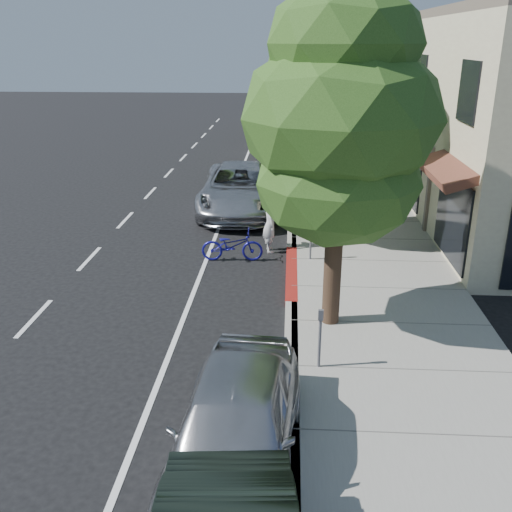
# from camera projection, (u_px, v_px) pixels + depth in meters

# --- Properties ---
(ground) EXTENTS (120.00, 120.00, 0.00)m
(ground) POSITION_uv_depth(u_px,v_px,m) (291.00, 290.00, 15.27)
(ground) COLOR black
(ground) RESTS_ON ground
(sidewalk) EXTENTS (4.60, 56.00, 0.15)m
(sidewalk) POSITION_uv_depth(u_px,v_px,m) (350.00, 207.00, 22.57)
(sidewalk) COLOR gray
(sidewalk) RESTS_ON ground
(curb) EXTENTS (0.30, 56.00, 0.15)m
(curb) POSITION_uv_depth(u_px,v_px,m) (292.00, 206.00, 22.70)
(curb) COLOR #9E998E
(curb) RESTS_ON ground
(curb_red_segment) EXTENTS (0.32, 4.00, 0.15)m
(curb_red_segment) POSITION_uv_depth(u_px,v_px,m) (292.00, 274.00, 16.17)
(curb_red_segment) COLOR maroon
(curb_red_segment) RESTS_ON ground
(storefront_building) EXTENTS (10.00, 36.00, 7.00)m
(storefront_building) POSITION_uv_depth(u_px,v_px,m) (474.00, 96.00, 30.27)
(storefront_building) COLOR beige
(storefront_building) RESTS_ON ground
(street_tree_0) EXTENTS (4.19, 4.19, 7.48)m
(street_tree_0) POSITION_uv_depth(u_px,v_px,m) (340.00, 123.00, 11.68)
(street_tree_0) COLOR black
(street_tree_0) RESTS_ON ground
(street_tree_1) EXTENTS (4.29, 4.29, 7.16)m
(street_tree_1) POSITION_uv_depth(u_px,v_px,m) (324.00, 105.00, 17.37)
(street_tree_1) COLOR black
(street_tree_1) RESTS_ON ground
(street_tree_2) EXTENTS (4.50, 4.50, 7.12)m
(street_tree_2) POSITION_uv_depth(u_px,v_px,m) (317.00, 91.00, 22.99)
(street_tree_2) COLOR black
(street_tree_2) RESTS_ON ground
(street_tree_3) EXTENTS (4.64, 4.64, 8.13)m
(street_tree_3) POSITION_uv_depth(u_px,v_px,m) (313.00, 65.00, 28.33)
(street_tree_3) COLOR black
(street_tree_3) RESTS_ON ground
(street_tree_4) EXTENTS (4.71, 4.71, 6.90)m
(street_tree_4) POSITION_uv_depth(u_px,v_px,m) (309.00, 78.00, 34.26)
(street_tree_4) COLOR black
(street_tree_4) RESTS_ON ground
(street_tree_5) EXTENTS (4.28, 4.28, 6.84)m
(street_tree_5) POSITION_uv_depth(u_px,v_px,m) (307.00, 71.00, 39.84)
(street_tree_5) COLOR black
(street_tree_5) RESTS_ON ground
(cyclist) EXTENTS (0.54, 0.73, 1.82)m
(cyclist) POSITION_uv_depth(u_px,v_px,m) (270.00, 224.00, 17.78)
(cyclist) COLOR silver
(cyclist) RESTS_ON ground
(bicycle) EXTENTS (1.88, 0.73, 0.97)m
(bicycle) POSITION_uv_depth(u_px,v_px,m) (232.00, 245.00, 17.18)
(bicycle) COLOR navy
(bicycle) RESTS_ON ground
(silver_suv) EXTENTS (3.10, 6.49, 1.79)m
(silver_suv) POSITION_uv_depth(u_px,v_px,m) (240.00, 189.00, 22.06)
(silver_suv) COLOR #AFAFB4
(silver_suv) RESTS_ON ground
(dark_sedan) EXTENTS (1.98, 5.02, 1.63)m
(dark_sedan) POSITION_uv_depth(u_px,v_px,m) (281.00, 171.00, 25.41)
(dark_sedan) COLOR black
(dark_sedan) RESTS_ON ground
(white_pickup) EXTENTS (3.11, 6.40, 1.79)m
(white_pickup) POSITION_uv_depth(u_px,v_px,m) (274.00, 137.00, 33.72)
(white_pickup) COLOR silver
(white_pickup) RESTS_ON ground
(dark_suv_far) EXTENTS (2.13, 4.71, 1.57)m
(dark_suv_far) POSITION_uv_depth(u_px,v_px,m) (276.00, 134.00, 35.37)
(dark_suv_far) COLOR black
(dark_suv_far) RESTS_ON ground
(near_car_a) EXTENTS (2.15, 4.74, 1.58)m
(near_car_a) POSITION_uv_depth(u_px,v_px,m) (236.00, 425.00, 8.70)
(near_car_a) COLOR #AAABAF
(near_car_a) RESTS_ON ground
(pedestrian) EXTENTS (0.95, 0.78, 1.79)m
(pedestrian) POSITION_uv_depth(u_px,v_px,m) (352.00, 188.00, 21.53)
(pedestrian) COLOR black
(pedestrian) RESTS_ON sidewalk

